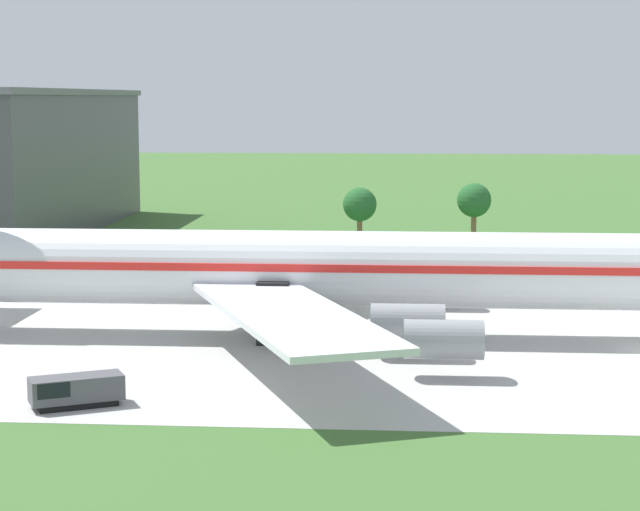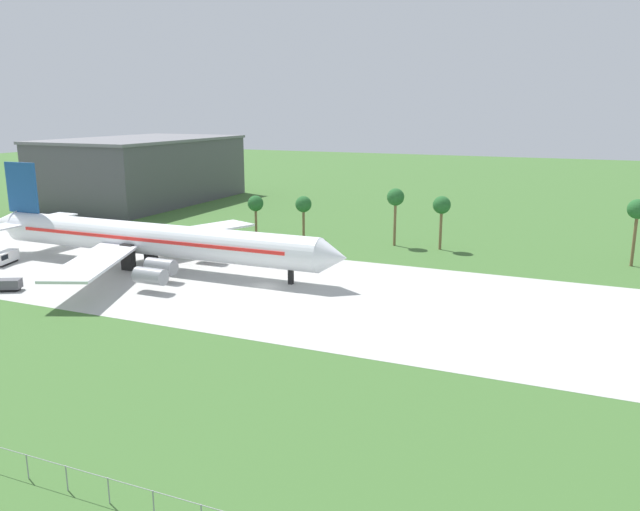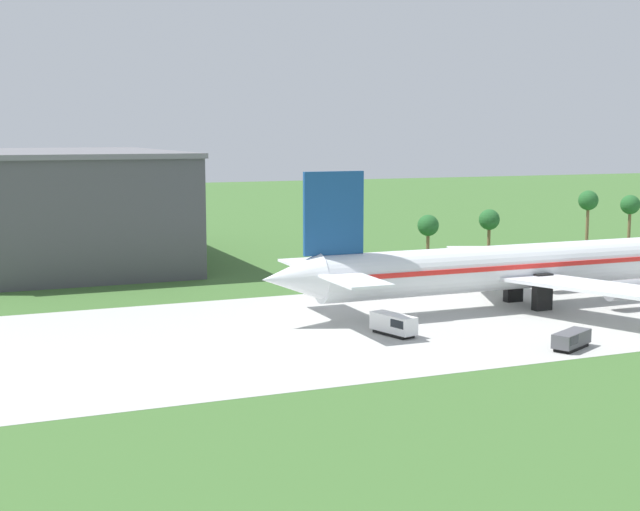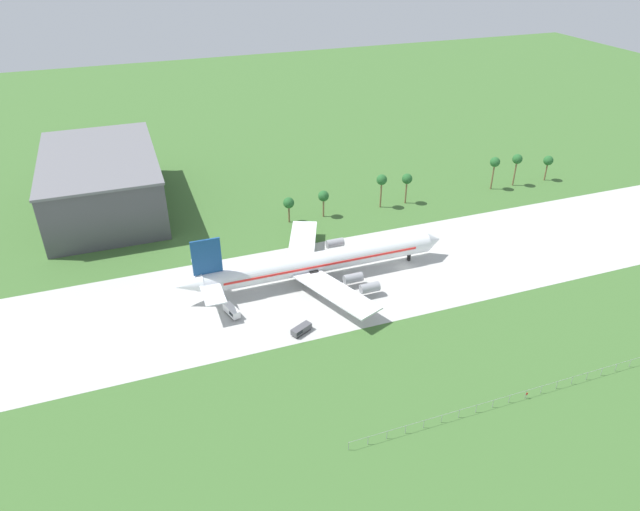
# 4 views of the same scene
# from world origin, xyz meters

# --- Properties ---
(jet_airliner) EXTENTS (76.91, 54.09, 18.00)m
(jet_airliner) POSITION_xyz_m (-25.69, 3.00, 5.26)
(jet_airliner) COLOR white
(jet_airliner) RESTS_ON ground_plane
(baggage_tug) EXTENTS (5.75, 4.25, 1.87)m
(baggage_tug) POSITION_xyz_m (-37.49, -18.50, 1.03)
(baggage_tug) COLOR black
(baggage_tug) RESTS_ON ground_plane
(fuel_truck) EXTENTS (3.55, 6.15, 2.37)m
(fuel_truck) POSITION_xyz_m (-51.54, -5.79, 1.28)
(fuel_truck) COLOR black
(fuel_truck) RESTS_ON ground_plane
(terminal_building) EXTENTS (36.72, 61.20, 19.38)m
(terminal_building) POSITION_xyz_m (-78.79, 69.49, 9.70)
(terminal_building) COLOR #47474C
(terminal_building) RESTS_ON ground_plane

